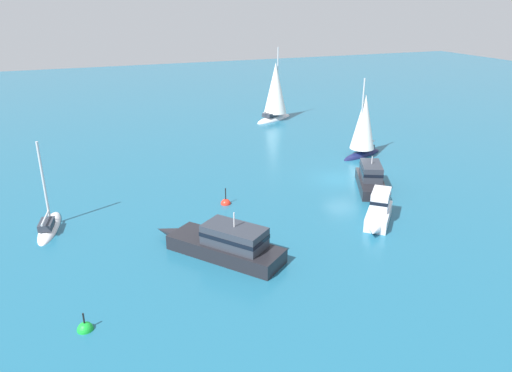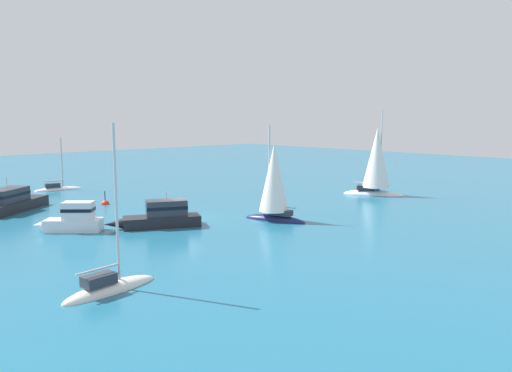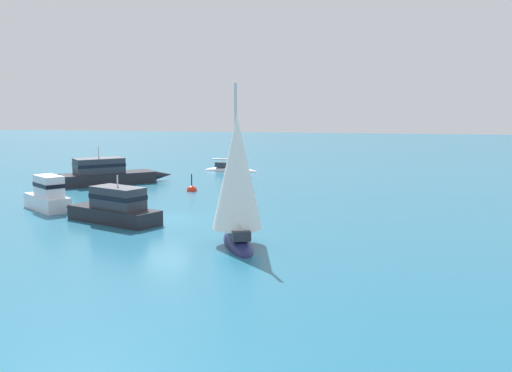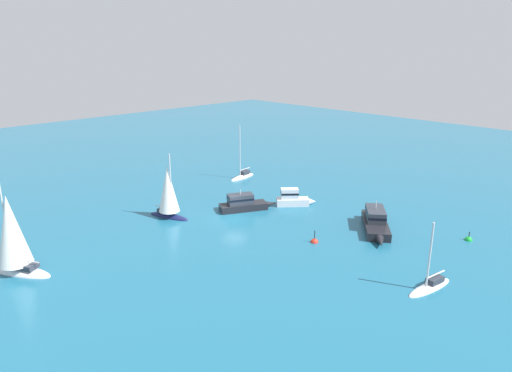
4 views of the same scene
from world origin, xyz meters
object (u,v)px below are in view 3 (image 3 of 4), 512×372
object	(u,v)px
yacht	(237,185)
sailboat_1	(230,169)
mooring_buoy	(99,171)
powerboat	(113,208)
channel_buoy	(192,191)
motor_cruiser	(47,196)
powerboat_1	(108,173)

from	to	relation	value
yacht	sailboat_1	distance (m)	28.40
yacht	mooring_buoy	distance (m)	31.55
powerboat	channel_buoy	bearing A→B (deg)	-69.78
motor_cruiser	channel_buoy	world-z (taller)	motor_cruiser
motor_cruiser	mooring_buoy	size ratio (longest dim) A/B	3.44
sailboat_1	channel_buoy	xyz separation A→B (m)	(-12.01, 0.35, -0.15)
powerboat_1	channel_buoy	world-z (taller)	powerboat_1
powerboat	yacht	distance (m)	8.84
motor_cruiser	powerboat	world-z (taller)	powerboat
powerboat_1	sailboat_1	distance (m)	12.28
powerboat_1	mooring_buoy	bearing A→B (deg)	79.06
powerboat_1	sailboat_1	bearing A→B (deg)	13.85
motor_cruiser	yacht	distance (m)	14.83
sailboat_1	yacht	bearing A→B (deg)	-68.22
powerboat_1	mooring_buoy	world-z (taller)	powerboat_1
powerboat_1	channel_buoy	bearing A→B (deg)	-56.19
sailboat_1	mooring_buoy	xyz separation A→B (m)	(-1.62, 11.68, -0.15)
mooring_buoy	sailboat_1	bearing A→B (deg)	-82.11
motor_cruiser	sailboat_1	size ratio (longest dim) A/B	0.71
sailboat_1	channel_buoy	bearing A→B (deg)	-81.99
powerboat	channel_buoy	world-z (taller)	powerboat
channel_buoy	powerboat	bearing A→B (deg)	173.55
motor_cruiser	yacht	xyz separation A→B (m)	(-7.04, -12.91, 1.92)
powerboat_1	channel_buoy	size ratio (longest dim) A/B	4.86
yacht	powerboat_1	size ratio (longest dim) A/B	1.00
sailboat_1	mooring_buoy	distance (m)	11.79
sailboat_1	powerboat_1	bearing A→B (deg)	-118.40
yacht	channel_buoy	bearing A→B (deg)	2.84
powerboat_1	sailboat_1	xyz separation A→B (m)	(9.65, -7.56, -0.67)
motor_cruiser	powerboat_1	size ratio (longest dim) A/B	0.55
powerboat_1	powerboat	bearing A→B (deg)	-105.08
motor_cruiser	channel_buoy	distance (m)	10.89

